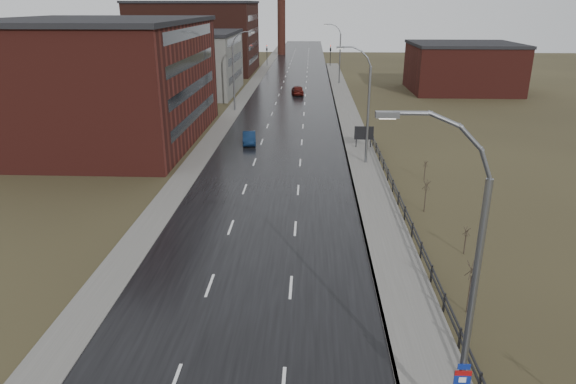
# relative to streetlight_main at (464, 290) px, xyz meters

# --- Properties ---
(road) EXTENTS (14.00, 300.00, 0.06)m
(road) POSITION_rel_streetlight_main_xyz_m (-8.47, 58.00, -6.03)
(road) COLOR black
(road) RESTS_ON ground
(sidewalk_right) EXTENTS (3.20, 180.00, 0.18)m
(sidewalk_right) POSITION_rel_streetlight_main_xyz_m (0.13, 33.00, -5.97)
(sidewalk_right) COLOR #595651
(sidewalk_right) RESTS_ON ground
(curb_right) EXTENTS (0.16, 180.00, 0.18)m
(curb_right) POSITION_rel_streetlight_main_xyz_m (-1.39, 33.00, -5.97)
(curb_right) COLOR slate
(curb_right) RESTS_ON ground
(sidewalk_left) EXTENTS (2.40, 260.00, 0.12)m
(sidewalk_left) POSITION_rel_streetlight_main_xyz_m (-16.67, 58.00, -6.00)
(sidewalk_left) COLOR #595651
(sidewalk_left) RESTS_ON ground
(warehouse_near) EXTENTS (22.44, 28.56, 13.50)m
(warehouse_near) POSITION_rel_streetlight_main_xyz_m (-29.46, 43.00, 0.70)
(warehouse_near) COLOR #471914
(warehouse_near) RESTS_ON ground
(warehouse_mid) EXTENTS (16.32, 20.40, 10.50)m
(warehouse_mid) POSITION_rel_streetlight_main_xyz_m (-26.46, 76.00, -0.80)
(warehouse_mid) COLOR slate
(warehouse_mid) RESTS_ON ground
(warehouse_far) EXTENTS (26.52, 24.48, 15.50)m
(warehouse_far) POSITION_rel_streetlight_main_xyz_m (-31.47, 106.00, 1.70)
(warehouse_far) COLOR #331611
(warehouse_far) RESTS_ON ground
(building_right) EXTENTS (18.36, 16.32, 8.50)m
(building_right) POSITION_rel_streetlight_main_xyz_m (21.83, 80.00, -1.80)
(building_right) COLOR #471914
(building_right) RESTS_ON ground
(smokestack) EXTENTS (2.70, 2.70, 30.70)m
(smokestack) POSITION_rel_streetlight_main_xyz_m (-14.47, 148.00, 9.44)
(smokestack) COLOR #331611
(smokestack) RESTS_ON ground
(streetlight_main) EXTENTS (3.91, 0.29, 12.11)m
(streetlight_main) POSITION_rel_streetlight_main_xyz_m (0.00, 0.00, 0.00)
(streetlight_main) COLOR slate
(streetlight_main) RESTS_ON ground
(streetlight_right_mid) EXTENTS (3.36, 0.28, 11.35)m
(streetlight_right_mid) POSITION_rel_streetlight_main_xyz_m (0.03, 34.00, -0.22)
(streetlight_right_mid) COLOR slate
(streetlight_right_mid) RESTS_ON ground
(streetlight_left) EXTENTS (3.36, 0.28, 11.35)m
(streetlight_left) POSITION_rel_streetlight_main_xyz_m (-16.17, 60.00, -0.22)
(streetlight_left) COLOR slate
(streetlight_left) RESTS_ON ground
(streetlight_right_far) EXTENTS (3.36, 0.28, 11.35)m
(streetlight_right_far) POSITION_rel_streetlight_main_xyz_m (0.03, 88.00, -0.22)
(streetlight_right_far) COLOR slate
(streetlight_right_far) RESTS_ON ground
(guardrail) EXTENTS (0.10, 53.05, 1.10)m
(guardrail) POSITION_rel_streetlight_main_xyz_m (1.83, 16.32, -5.35)
(guardrail) COLOR black
(guardrail) RESTS_ON ground
(shrub_c) EXTENTS (0.68, 0.72, 2.90)m
(shrub_c) POSITION_rel_streetlight_main_xyz_m (3.04, 8.01, -4.52)
(shrub_c) COLOR #382D23
(shrub_c) RESTS_ON ground
(shrub_d) EXTENTS (0.44, 0.47, 1.85)m
(shrub_d) POSITION_rel_streetlight_main_xyz_m (4.71, 14.68, -5.08)
(shrub_d) COLOR #382D23
(shrub_d) RESTS_ON ground
(shrub_e) EXTENTS (0.60, 0.63, 2.53)m
(shrub_e) POSITION_rel_streetlight_main_xyz_m (3.62, 21.74, -4.72)
(shrub_e) COLOR #382D23
(shrub_e) RESTS_ON ground
(shrub_f) EXTENTS (0.43, 0.45, 1.79)m
(shrub_f) POSITION_rel_streetlight_main_xyz_m (5.18, 29.40, -5.11)
(shrub_f) COLOR #382D23
(shrub_f) RESTS_ON ground
(billboard) EXTENTS (2.08, 0.17, 2.52)m
(billboard) POSITION_rel_streetlight_main_xyz_m (0.63, 39.71, -4.36)
(billboard) COLOR black
(billboard) RESTS_ON ground
(traffic_light_left) EXTENTS (0.58, 2.73, 5.30)m
(traffic_light_left) POSITION_rel_streetlight_main_xyz_m (-16.47, 118.00, -1.46)
(traffic_light_left) COLOR black
(traffic_light_left) RESTS_ON ground
(traffic_light_right) EXTENTS (0.58, 2.73, 5.30)m
(traffic_light_right) POSITION_rel_streetlight_main_xyz_m (-0.47, 118.00, -1.46)
(traffic_light_right) COLOR black
(traffic_light_right) RESTS_ON ground
(car_near) EXTENTS (1.93, 4.26, 1.36)m
(car_near) POSITION_rel_streetlight_main_xyz_m (-12.13, 41.18, -5.38)
(car_near) COLOR #0B1C38
(car_near) RESTS_ON ground
(car_far) EXTENTS (2.43, 5.00, 1.64)m
(car_far) POSITION_rel_streetlight_main_xyz_m (-7.53, 74.45, -5.24)
(car_far) COLOR #48100C
(car_far) RESTS_ON ground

